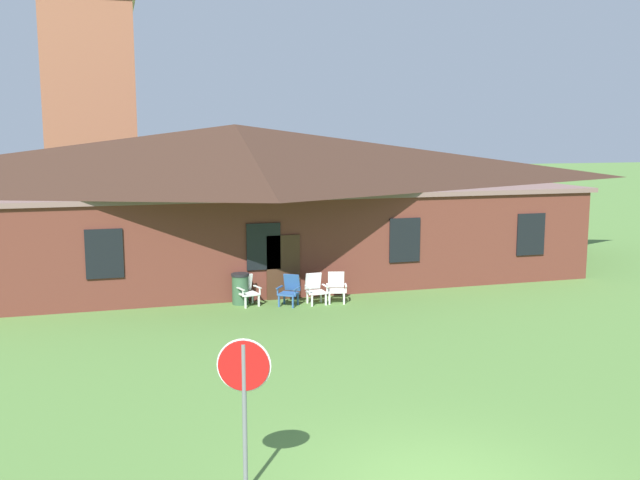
{
  "coord_description": "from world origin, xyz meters",
  "views": [
    {
      "loc": [
        -4.56,
        -9.11,
        5.34
      ],
      "look_at": [
        0.48,
        8.02,
        2.64
      ],
      "focal_mm": 39.81,
      "sensor_mm": 36.0,
      "label": 1
    }
  ],
  "objects_px": {
    "lawn_chair_by_porch": "(247,290)",
    "trash_bin": "(240,289)",
    "lawn_chair_middle": "(336,287)",
    "lawn_chair_near_door": "(290,289)",
    "lawn_chair_left_end": "(315,288)",
    "stop_sign": "(244,384)"
  },
  "relations": [
    {
      "from": "trash_bin",
      "to": "lawn_chair_left_end",
      "type": "bearing_deg",
      "value": -14.6
    },
    {
      "from": "stop_sign",
      "to": "lawn_chair_near_door",
      "type": "relative_size",
      "value": 2.49
    },
    {
      "from": "lawn_chair_middle",
      "to": "stop_sign",
      "type": "bearing_deg",
      "value": -114.06
    },
    {
      "from": "stop_sign",
      "to": "trash_bin",
      "type": "bearing_deg",
      "value": 80.32
    },
    {
      "from": "lawn_chair_left_end",
      "to": "lawn_chair_middle",
      "type": "xyz_separation_m",
      "value": [
        0.7,
        0.01,
        0.0
      ]
    },
    {
      "from": "lawn_chair_middle",
      "to": "lawn_chair_near_door",
      "type": "bearing_deg",
      "value": 179.49
    },
    {
      "from": "lawn_chair_middle",
      "to": "trash_bin",
      "type": "relative_size",
      "value": 0.98
    },
    {
      "from": "lawn_chair_left_end",
      "to": "lawn_chair_by_porch",
      "type": "bearing_deg",
      "value": 169.65
    },
    {
      "from": "stop_sign",
      "to": "lawn_chair_by_porch",
      "type": "xyz_separation_m",
      "value": [
        2.18,
        11.55,
        -1.19
      ]
    },
    {
      "from": "lawn_chair_near_door",
      "to": "trash_bin",
      "type": "distance_m",
      "value": 1.57
    },
    {
      "from": "lawn_chair_near_door",
      "to": "lawn_chair_middle",
      "type": "distance_m",
      "value": 1.52
    },
    {
      "from": "lawn_chair_by_porch",
      "to": "trash_bin",
      "type": "bearing_deg",
      "value": 129.84
    },
    {
      "from": "lawn_chair_left_end",
      "to": "lawn_chair_near_door",
      "type": "bearing_deg",
      "value": 178.55
    },
    {
      "from": "lawn_chair_by_porch",
      "to": "lawn_chair_near_door",
      "type": "height_order",
      "value": "same"
    },
    {
      "from": "stop_sign",
      "to": "lawn_chair_left_end",
      "type": "height_order",
      "value": "stop_sign"
    },
    {
      "from": "lawn_chair_by_porch",
      "to": "lawn_chair_middle",
      "type": "bearing_deg",
      "value": -7.65
    },
    {
      "from": "lawn_chair_by_porch",
      "to": "lawn_chair_middle",
      "type": "distance_m",
      "value": 2.83
    },
    {
      "from": "stop_sign",
      "to": "trash_bin",
      "type": "height_order",
      "value": "stop_sign"
    },
    {
      "from": "lawn_chair_near_door",
      "to": "lawn_chair_middle",
      "type": "bearing_deg",
      "value": -0.51
    },
    {
      "from": "stop_sign",
      "to": "trash_bin",
      "type": "distance_m",
      "value": 11.99
    },
    {
      "from": "lawn_chair_by_porch",
      "to": "trash_bin",
      "type": "relative_size",
      "value": 0.98
    },
    {
      "from": "lawn_chair_middle",
      "to": "lawn_chair_by_porch",
      "type": "bearing_deg",
      "value": 172.35
    }
  ]
}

